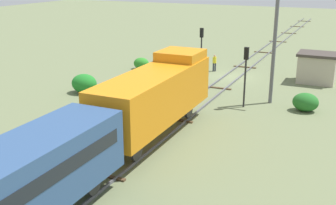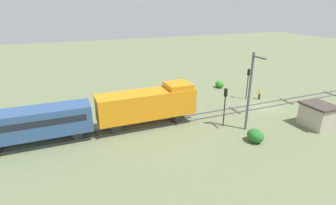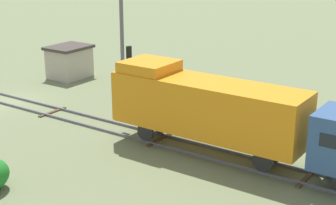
{
  "view_description": "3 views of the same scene",
  "coord_description": "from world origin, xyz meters",
  "px_view_note": "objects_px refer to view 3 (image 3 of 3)",
  "views": [
    {
      "loc": [
        -10.92,
        38.47,
        9.98
      ],
      "look_at": [
        0.57,
        13.65,
        1.27
      ],
      "focal_mm": 45.0,
      "sensor_mm": 36.0,
      "label": 1
    },
    {
      "loc": [
        -26.37,
        24.99,
        13.25
      ],
      "look_at": [
        1.0,
        13.73,
        2.14
      ],
      "focal_mm": 28.0,
      "sensor_mm": 36.0,
      "label": 2
    },
    {
      "loc": [
        23.04,
        30.04,
        11.49
      ],
      "look_at": [
        0.44,
        14.47,
        2.67
      ],
      "focal_mm": 55.0,
      "sensor_mm": 36.0,
      "label": 3
    }
  ],
  "objects_px": {
    "catenary_mast": "(123,39)",
    "relay_hut": "(69,61)",
    "traffic_signal_mid": "(129,67)",
    "locomotive": "(204,105)"
  },
  "relations": [
    {
      "from": "traffic_signal_mid",
      "to": "locomotive",
      "type": "bearing_deg",
      "value": 66.76
    },
    {
      "from": "locomotive",
      "to": "traffic_signal_mid",
      "type": "bearing_deg",
      "value": -113.24
    },
    {
      "from": "locomotive",
      "to": "catenary_mast",
      "type": "bearing_deg",
      "value": -117.27
    },
    {
      "from": "catenary_mast",
      "to": "relay_hut",
      "type": "xyz_separation_m",
      "value": [
        -2.44,
        -7.98,
        -3.21
      ]
    },
    {
      "from": "traffic_signal_mid",
      "to": "catenary_mast",
      "type": "height_order",
      "value": "catenary_mast"
    },
    {
      "from": "locomotive",
      "to": "traffic_signal_mid",
      "type": "relative_size",
      "value": 2.55
    },
    {
      "from": "traffic_signal_mid",
      "to": "relay_hut",
      "type": "height_order",
      "value": "traffic_signal_mid"
    },
    {
      "from": "catenary_mast",
      "to": "relay_hut",
      "type": "bearing_deg",
      "value": -107.02
    },
    {
      "from": "locomotive",
      "to": "traffic_signal_mid",
      "type": "height_order",
      "value": "locomotive"
    },
    {
      "from": "relay_hut",
      "to": "locomotive",
      "type": "bearing_deg",
      "value": 67.14
    }
  ]
}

